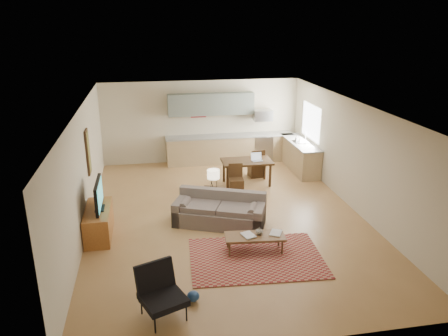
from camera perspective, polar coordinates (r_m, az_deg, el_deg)
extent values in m
plane|color=#9A6F40|center=(10.76, 0.28, -6.31)|extent=(9.00, 9.00, 0.00)
plane|color=white|center=(9.91, 0.31, 7.94)|extent=(9.00, 9.00, 0.00)
plane|color=#C0B69A|center=(14.54, -2.95, 6.09)|extent=(6.50, 0.00, 6.50)
plane|color=#C0B69A|center=(6.27, 7.98, -12.48)|extent=(6.50, 0.00, 6.50)
plane|color=#C0B69A|center=(10.21, -17.95, -0.54)|extent=(0.00, 9.00, 9.00)
plane|color=#C0B69A|center=(11.28, 16.76, 1.43)|extent=(0.00, 9.00, 9.00)
cube|color=#A5A8AD|center=(14.84, 4.96, 2.72)|extent=(0.62, 0.62, 0.90)
cube|color=#A5A8AD|center=(14.59, 5.06, 6.89)|extent=(0.62, 0.40, 0.35)
cube|color=slate|center=(14.29, -1.70, 8.33)|extent=(2.80, 0.34, 0.70)
cube|color=white|center=(13.86, 11.30, 5.94)|extent=(0.02, 1.40, 1.05)
cube|color=maroon|center=(9.04, 4.22, -11.60)|extent=(2.77, 2.01, 0.02)
imported|color=maroon|center=(9.02, 2.54, -8.92)|extent=(0.40, 0.44, 0.03)
imported|color=navy|center=(9.24, 6.10, -8.32)|extent=(0.48, 0.50, 0.02)
imported|color=black|center=(9.12, 4.64, -8.16)|extent=(0.16, 0.16, 0.16)
imported|color=beige|center=(13.92, 9.51, 3.83)|extent=(0.11, 0.11, 0.19)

